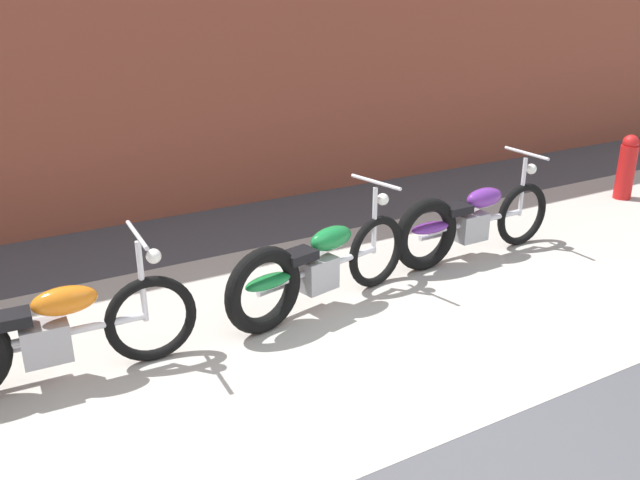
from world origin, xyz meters
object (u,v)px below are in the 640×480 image
(motorcycle_orange, at_px, (32,337))
(motorcycle_green, at_px, (310,270))
(motorcycle_purple, at_px, (465,222))
(fire_hydrant, at_px, (627,167))

(motorcycle_orange, xyz_separation_m, motorcycle_green, (2.19, 0.05, 0.00))
(motorcycle_purple, distance_m, fire_hydrant, 3.21)
(motorcycle_orange, distance_m, motorcycle_purple, 4.11)
(motorcycle_orange, bearing_deg, motorcycle_green, 4.04)
(motorcycle_purple, relative_size, fire_hydrant, 2.39)
(motorcycle_orange, relative_size, motorcycle_purple, 1.00)
(motorcycle_green, height_order, fire_hydrant, motorcycle_green)
(motorcycle_orange, height_order, motorcycle_purple, same)
(motorcycle_green, relative_size, fire_hydrant, 2.36)
(motorcycle_orange, height_order, fire_hydrant, motorcycle_orange)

